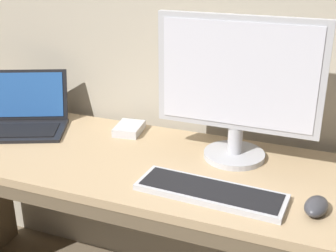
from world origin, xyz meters
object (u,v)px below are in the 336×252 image
object	(u,v)px
laptop_black	(23,116)
wired_keyboard	(210,192)
external_drive_box	(129,129)
external_monitor	(238,88)
computer_mouse	(316,206)

from	to	relation	value
laptop_black	wired_keyboard	size ratio (longest dim) A/B	0.93
wired_keyboard	external_drive_box	world-z (taller)	external_drive_box
wired_keyboard	laptop_black	bearing A→B (deg)	164.83
wired_keyboard	external_drive_box	distance (m)	0.56
external_monitor	external_drive_box	world-z (taller)	external_monitor
computer_mouse	external_drive_box	size ratio (longest dim) A/B	0.78
laptop_black	computer_mouse	bearing A→B (deg)	-10.64
computer_mouse	external_drive_box	world-z (taller)	computer_mouse
wired_keyboard	computer_mouse	world-z (taller)	computer_mouse
external_monitor	computer_mouse	bearing A→B (deg)	-39.95
computer_mouse	external_drive_box	distance (m)	0.82
wired_keyboard	computer_mouse	distance (m)	0.31
computer_mouse	wired_keyboard	bearing A→B (deg)	-166.75
computer_mouse	external_drive_box	xyz separation A→B (m)	(-0.75, 0.33, -0.01)
laptop_black	external_drive_box	bearing A→B (deg)	14.53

